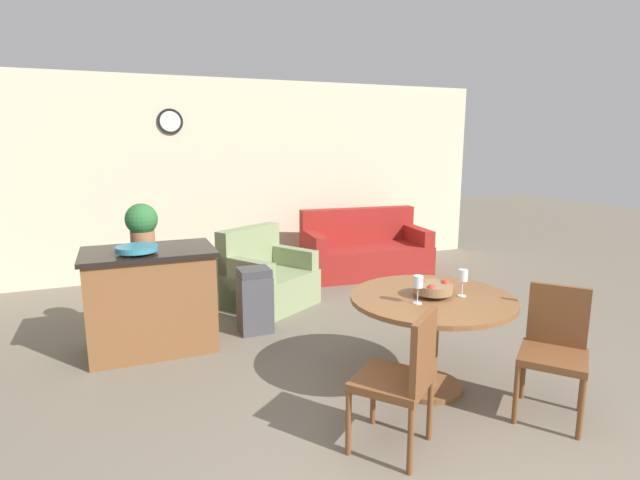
# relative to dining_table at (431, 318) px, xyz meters

# --- Properties ---
(wall_back) EXTENTS (8.00, 0.09, 2.70)m
(wall_back) POSITION_rel_dining_table_xyz_m (-0.64, 4.08, 0.78)
(wall_back) COLOR beige
(wall_back) RESTS_ON ground_plane
(dining_table) EXTENTS (1.21, 1.21, 0.74)m
(dining_table) POSITION_rel_dining_table_xyz_m (0.00, 0.00, 0.00)
(dining_table) COLOR brown
(dining_table) RESTS_ON ground_plane
(dining_chair_near_left) EXTENTS (0.59, 0.59, 0.89)m
(dining_chair_near_left) POSITION_rel_dining_table_xyz_m (-0.60, -0.59, -0.07)
(dining_chair_near_left) COLOR brown
(dining_chair_near_left) RESTS_ON ground_plane
(dining_chair_near_right) EXTENTS (0.59, 0.59, 0.89)m
(dining_chair_near_right) POSITION_rel_dining_table_xyz_m (0.59, -0.60, -0.07)
(dining_chair_near_right) COLOR brown
(dining_chair_near_right) RESTS_ON ground_plane
(fruit_bowl) EXTENTS (0.29, 0.29, 0.12)m
(fruit_bowl) POSITION_rel_dining_table_xyz_m (-0.00, -0.00, 0.23)
(fruit_bowl) COLOR olive
(fruit_bowl) RESTS_ON dining_table
(wine_glass_left) EXTENTS (0.07, 0.07, 0.20)m
(wine_glass_left) POSITION_rel_dining_table_xyz_m (-0.19, -0.10, 0.32)
(wine_glass_left) COLOR silver
(wine_glass_left) RESTS_ON dining_table
(wine_glass_right) EXTENTS (0.07, 0.07, 0.20)m
(wine_glass_right) POSITION_rel_dining_table_xyz_m (0.20, -0.08, 0.32)
(wine_glass_right) COLOR silver
(wine_glass_right) RESTS_ON dining_table
(kitchen_island) EXTENTS (1.12, 0.73, 0.92)m
(kitchen_island) POSITION_rel_dining_table_xyz_m (-1.88, 1.59, -0.11)
(kitchen_island) COLOR brown
(kitchen_island) RESTS_ON ground_plane
(teal_bowl) EXTENTS (0.35, 0.35, 0.07)m
(teal_bowl) POSITION_rel_dining_table_xyz_m (-1.98, 1.44, 0.40)
(teal_bowl) COLOR teal
(teal_bowl) RESTS_ON kitchen_island
(potted_plant) EXTENTS (0.29, 0.29, 0.39)m
(potted_plant) POSITION_rel_dining_table_xyz_m (-1.91, 1.79, 0.56)
(potted_plant) COLOR #A36642
(potted_plant) RESTS_ON kitchen_island
(trash_bin) EXTENTS (0.31, 0.29, 0.64)m
(trash_bin) POSITION_rel_dining_table_xyz_m (-0.92, 1.64, -0.25)
(trash_bin) COLOR #47474C
(trash_bin) RESTS_ON ground_plane
(couch) EXTENTS (1.78, 1.04, 0.90)m
(couch) POSITION_rel_dining_table_xyz_m (1.10, 3.21, -0.27)
(couch) COLOR maroon
(couch) RESTS_ON ground_plane
(armchair) EXTENTS (1.17, 1.15, 0.88)m
(armchair) POSITION_rel_dining_table_xyz_m (-0.58, 2.39, -0.27)
(armchair) COLOR gray
(armchair) RESTS_ON ground_plane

